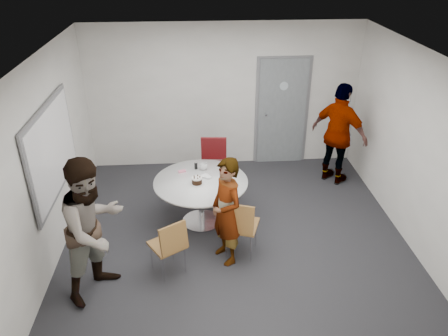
{
  "coord_description": "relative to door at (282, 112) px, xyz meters",
  "views": [
    {
      "loc": [
        -0.54,
        -5.2,
        3.99
      ],
      "look_at": [
        -0.15,
        0.25,
        1.06
      ],
      "focal_mm": 35.0,
      "sensor_mm": 36.0,
      "label": 1
    }
  ],
  "objects": [
    {
      "name": "floor",
      "position": [
        -1.1,
        -2.48,
        -1.03
      ],
      "size": [
        5.0,
        5.0,
        0.0
      ],
      "primitive_type": "plane",
      "color": "#242328",
      "rests_on": "ground"
    },
    {
      "name": "ceiling",
      "position": [
        -1.1,
        -2.48,
        1.67
      ],
      "size": [
        5.0,
        5.0,
        0.0
      ],
      "primitive_type": "plane",
      "rotation": [
        3.14,
        0.0,
        0.0
      ],
      "color": "silver",
      "rests_on": "wall_back"
    },
    {
      "name": "wall_back",
      "position": [
        -1.1,
        0.02,
        0.32
      ],
      "size": [
        5.0,
        0.0,
        5.0
      ],
      "primitive_type": "plane",
      "rotation": [
        1.57,
        0.0,
        0.0
      ],
      "color": "beige",
      "rests_on": "floor"
    },
    {
      "name": "wall_left",
      "position": [
        -3.6,
        -2.48,
        0.32
      ],
      "size": [
        0.0,
        5.0,
        5.0
      ],
      "primitive_type": "plane",
      "rotation": [
        1.57,
        0.0,
        1.57
      ],
      "color": "beige",
      "rests_on": "floor"
    },
    {
      "name": "wall_right",
      "position": [
        1.4,
        -2.48,
        0.32
      ],
      "size": [
        0.0,
        5.0,
        5.0
      ],
      "primitive_type": "plane",
      "rotation": [
        1.57,
        0.0,
        -1.57
      ],
      "color": "beige",
      "rests_on": "floor"
    },
    {
      "name": "wall_front",
      "position": [
        -1.1,
        -4.98,
        0.32
      ],
      "size": [
        5.0,
        0.0,
        5.0
      ],
      "primitive_type": "plane",
      "rotation": [
        -1.57,
        0.0,
        0.0
      ],
      "color": "beige",
      "rests_on": "floor"
    },
    {
      "name": "door",
      "position": [
        0.0,
        0.0,
        0.0
      ],
      "size": [
        1.02,
        0.17,
        2.12
      ],
      "color": "slate",
      "rests_on": "wall_back"
    },
    {
      "name": "whiteboard",
      "position": [
        -3.56,
        -2.28,
        0.42
      ],
      "size": [
        0.04,
        1.9,
        1.25
      ],
      "color": "slate",
      "rests_on": "wall_left"
    },
    {
      "name": "table",
      "position": [
        -1.57,
        -2.02,
        -0.39
      ],
      "size": [
        1.42,
        1.42,
        1.04
      ],
      "color": "silver",
      "rests_on": "floor"
    },
    {
      "name": "chair_near_left",
      "position": [
        -2.01,
        -3.18,
        -0.52
      ],
      "size": [
        0.56,
        0.58,
        0.84
      ],
      "rotation": [
        0.0,
        0.0,
        0.56
      ],
      "color": "brown",
      "rests_on": "floor"
    },
    {
      "name": "chair_near_right",
      "position": [
        -1.08,
        -2.88,
        -0.48
      ],
      "size": [
        0.55,
        0.58,
        0.9
      ],
      "rotation": [
        0.0,
        0.0,
        -0.32
      ],
      "color": "brown",
      "rests_on": "floor"
    },
    {
      "name": "chair_far",
      "position": [
        -1.35,
        -1.03,
        -0.44
      ],
      "size": [
        0.5,
        0.53,
        0.96
      ],
      "rotation": [
        0.0,
        0.0,
        3.06
      ],
      "color": "maroon",
      "rests_on": "floor"
    },
    {
      "name": "person_main",
      "position": [
        -1.27,
        -2.91,
        -0.26
      ],
      "size": [
        0.58,
        0.67,
        1.54
      ],
      "primitive_type": "imported",
      "rotation": [
        0.0,
        0.0,
        -1.11
      ],
      "color": "#A5C6EA",
      "rests_on": "floor"
    },
    {
      "name": "person_left",
      "position": [
        -2.88,
        -3.38,
        -0.1
      ],
      "size": [
        1.09,
        1.14,
        1.85
      ],
      "primitive_type": "imported",
      "rotation": [
        0.0,
        0.0,
        0.94
      ],
      "color": "white",
      "rests_on": "floor"
    },
    {
      "name": "person_right",
      "position": [
        0.85,
        -0.87,
        -0.11
      ],
      "size": [
        1.05,
        1.1,
        1.83
      ],
      "primitive_type": "imported",
      "rotation": [
        0.0,
        0.0,
        2.3
      ],
      "color": "black",
      "rests_on": "floor"
    }
  ]
}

